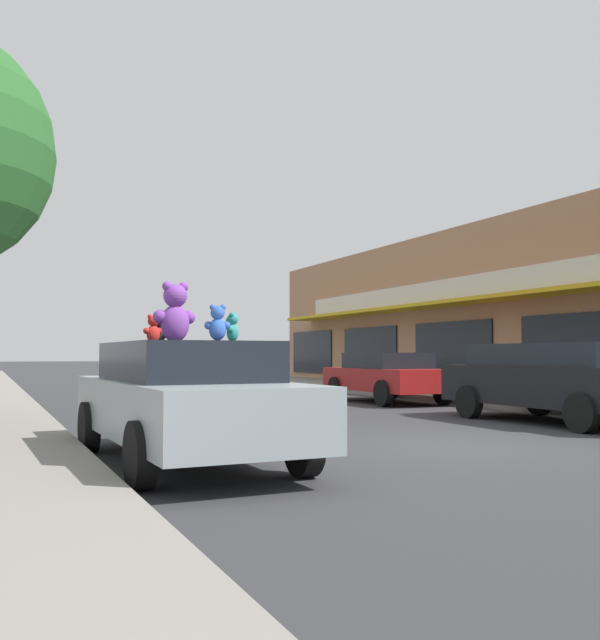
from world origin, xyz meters
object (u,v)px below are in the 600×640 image
object	(u,v)px
teddy_bear_giant	(175,313)
parked_car_far_right	(387,375)
teddy_bear_blue	(218,323)
parked_car_far_center	(557,378)
teddy_bear_white	(176,333)
teddy_bear_red	(153,329)
plush_art_car	(185,398)
teddy_bear_black	(159,330)
teddy_bear_teal	(232,328)

from	to	relation	value
teddy_bear_giant	parked_car_far_right	bearing A→B (deg)	-141.15
teddy_bear_blue	parked_car_far_center	bearing A→B (deg)	-144.47
teddy_bear_giant	teddy_bear_white	xyz separation A→B (m)	(0.16, 0.59, -0.22)
teddy_bear_red	parked_car_far_center	bearing A→B (deg)	170.07
plush_art_car	teddy_bear_blue	size ratio (longest dim) A/B	12.49
teddy_bear_giant	parked_car_far_center	size ratio (longest dim) A/B	0.15
plush_art_car	teddy_bear_giant	xyz separation A→B (m)	(-0.10, 0.11, 1.01)
parked_car_far_right	plush_art_car	bearing A→B (deg)	-133.15
teddy_bear_black	teddy_bear_blue	bearing A→B (deg)	99.44
plush_art_car	teddy_bear_black	xyz separation A→B (m)	(-0.13, 0.83, 0.83)
teddy_bear_black	teddy_bear_white	world-z (taller)	teddy_bear_black
teddy_bear_black	teddy_bear_teal	distance (m)	1.52
teddy_bear_teal	teddy_bear_white	bearing A→B (deg)	-134.21
teddy_bear_blue	teddy_bear_white	size ratio (longest dim) A/B	1.44
teddy_bear_white	teddy_bear_red	xyz separation A→B (m)	(-0.29, 0.03, 0.05)
teddy_bear_teal	teddy_bear_blue	xyz separation A→B (m)	(-0.34, -0.54, 0.02)
teddy_bear_white	parked_car_far_center	world-z (taller)	teddy_bear_white
parked_car_far_center	teddy_bear_black	bearing A→B (deg)	-171.43
teddy_bear_giant	teddy_bear_white	world-z (taller)	teddy_bear_giant
teddy_bear_teal	teddy_bear_red	size ratio (longest dim) A/B	0.91
teddy_bear_giant	teddy_bear_teal	xyz separation A→B (m)	(0.49, -0.71, -0.19)
teddy_bear_black	parked_car_far_right	distance (m)	10.78
teddy_bear_blue	parked_car_far_right	world-z (taller)	teddy_bear_blue
plush_art_car	teddy_bear_teal	world-z (taller)	teddy_bear_teal
teddy_bear_black	teddy_bear_red	xyz separation A→B (m)	(-0.10, -0.10, 0.01)
teddy_bear_black	teddy_bear_white	distance (m)	0.23
teddy_bear_teal	teddy_bear_blue	world-z (taller)	teddy_bear_blue
teddy_bear_black	teddy_bear_red	bearing A→B (deg)	50.35
teddy_bear_red	parked_car_far_center	world-z (taller)	teddy_bear_red
teddy_bear_white	teddy_bear_black	bearing A→B (deg)	-80.67
teddy_bear_giant	teddy_bear_teal	distance (m)	0.88
parked_car_far_center	plush_art_car	bearing A→B (deg)	-165.38
teddy_bear_giant	teddy_bear_teal	world-z (taller)	teddy_bear_giant
teddy_bear_blue	teddy_bear_white	distance (m)	1.84
teddy_bear_blue	parked_car_far_center	xyz separation A→B (m)	(7.64, 3.15, -0.78)
teddy_bear_teal	teddy_bear_white	distance (m)	1.34
teddy_bear_teal	parked_car_far_center	distance (m)	7.79
teddy_bear_giant	teddy_bear_red	distance (m)	0.65
teddy_bear_red	parked_car_far_right	xyz separation A→B (m)	(7.91, 7.48, -0.88)
teddy_bear_red	teddy_bear_blue	bearing A→B (deg)	79.18
plush_art_car	teddy_bear_giant	world-z (taller)	teddy_bear_giant
teddy_bear_teal	plush_art_car	bearing A→B (deg)	-115.54
teddy_bear_blue	parked_car_far_center	size ratio (longest dim) A/B	0.08
parked_car_far_center	parked_car_far_right	world-z (taller)	parked_car_far_center
teddy_bear_giant	parked_car_far_center	xyz separation A→B (m)	(7.79, 1.90, -0.95)
teddy_bear_giant	parked_car_far_center	distance (m)	8.07
teddy_bear_red	parked_car_far_right	bearing A→B (deg)	-155.75
teddy_bear_teal	teddy_bear_red	xyz separation A→B (m)	(-0.62, 1.33, 0.02)
teddy_bear_teal	teddy_bear_white	xyz separation A→B (m)	(-0.33, 1.30, -0.03)
teddy_bear_black	parked_car_far_center	size ratio (longest dim) A/B	0.07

